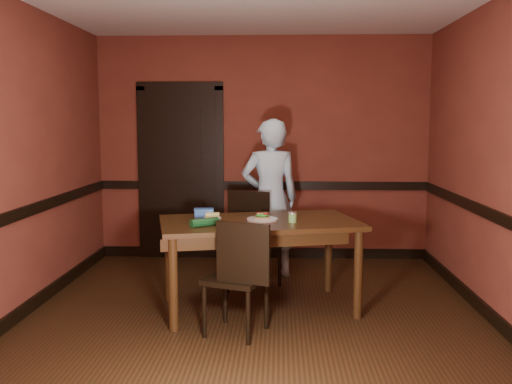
# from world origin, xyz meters

# --- Properties ---
(floor) EXTENTS (4.00, 4.50, 0.01)m
(floor) POSITION_xyz_m (0.00, 0.00, 0.00)
(floor) COLOR black
(floor) RESTS_ON ground
(wall_back) EXTENTS (4.00, 0.02, 2.70)m
(wall_back) POSITION_xyz_m (0.00, 2.25, 1.35)
(wall_back) COLOR maroon
(wall_back) RESTS_ON ground
(wall_front) EXTENTS (4.00, 0.02, 2.70)m
(wall_front) POSITION_xyz_m (0.00, -2.25, 1.35)
(wall_front) COLOR maroon
(wall_front) RESTS_ON ground
(wall_left) EXTENTS (0.02, 4.50, 2.70)m
(wall_left) POSITION_xyz_m (-2.00, 0.00, 1.35)
(wall_left) COLOR maroon
(wall_left) RESTS_ON ground
(wall_right) EXTENTS (0.02, 4.50, 2.70)m
(wall_right) POSITION_xyz_m (2.00, 0.00, 1.35)
(wall_right) COLOR maroon
(wall_right) RESTS_ON ground
(dado_back) EXTENTS (4.00, 0.03, 0.10)m
(dado_back) POSITION_xyz_m (0.00, 2.23, 0.90)
(dado_back) COLOR black
(dado_back) RESTS_ON ground
(dado_left) EXTENTS (0.03, 4.50, 0.10)m
(dado_left) POSITION_xyz_m (-1.99, 0.00, 0.90)
(dado_left) COLOR black
(dado_left) RESTS_ON ground
(dado_right) EXTENTS (0.03, 4.50, 0.10)m
(dado_right) POSITION_xyz_m (1.99, 0.00, 0.90)
(dado_right) COLOR black
(dado_right) RESTS_ON ground
(baseboard_back) EXTENTS (4.00, 0.03, 0.12)m
(baseboard_back) POSITION_xyz_m (0.00, 2.23, 0.06)
(baseboard_back) COLOR black
(baseboard_back) RESTS_ON ground
(baseboard_left) EXTENTS (0.03, 4.50, 0.12)m
(baseboard_left) POSITION_xyz_m (-1.99, 0.00, 0.06)
(baseboard_left) COLOR black
(baseboard_left) RESTS_ON ground
(baseboard_right) EXTENTS (0.03, 4.50, 0.12)m
(baseboard_right) POSITION_xyz_m (1.99, 0.00, 0.06)
(baseboard_right) COLOR black
(baseboard_right) RESTS_ON ground
(door) EXTENTS (1.05, 0.07, 2.20)m
(door) POSITION_xyz_m (-1.00, 2.22, 1.09)
(door) COLOR black
(door) RESTS_ON ground
(dining_table) EXTENTS (1.90, 1.34, 0.81)m
(dining_table) POSITION_xyz_m (0.03, 0.27, 0.40)
(dining_table) COLOR #301C0C
(dining_table) RESTS_ON floor
(chair_far) EXTENTS (0.58, 0.58, 0.97)m
(chair_far) POSITION_xyz_m (-0.04, 0.85, 0.49)
(chair_far) COLOR black
(chair_far) RESTS_ON floor
(chair_near) EXTENTS (0.55, 0.55, 0.92)m
(chair_near) POSITION_xyz_m (-0.13, -0.33, 0.46)
(chair_near) COLOR black
(chair_near) RESTS_ON floor
(person) EXTENTS (0.69, 0.53, 1.71)m
(person) POSITION_xyz_m (0.11, 1.41, 0.85)
(person) COLOR #B0D7EE
(person) RESTS_ON floor
(sandwich_plate) EXTENTS (0.27, 0.27, 0.07)m
(sandwich_plate) POSITION_xyz_m (0.06, 0.27, 0.83)
(sandwich_plate) COLOR silver
(sandwich_plate) RESTS_ON dining_table
(sauce_jar) EXTENTS (0.07, 0.07, 0.09)m
(sauce_jar) POSITION_xyz_m (0.32, 0.19, 0.85)
(sauce_jar) COLOR #659547
(sauce_jar) RESTS_ON dining_table
(cheese_saucer) EXTENTS (0.16, 0.16, 0.05)m
(cheese_saucer) POSITION_xyz_m (-0.39, 0.36, 0.83)
(cheese_saucer) COLOR silver
(cheese_saucer) RESTS_ON dining_table
(food_tub) EXTENTS (0.19, 0.14, 0.08)m
(food_tub) POSITION_xyz_m (-0.48, 0.45, 0.84)
(food_tub) COLOR #3363B9
(food_tub) RESTS_ON dining_table
(wrapped_veg) EXTENTS (0.24, 0.21, 0.07)m
(wrapped_veg) POSITION_xyz_m (-0.41, -0.04, 0.84)
(wrapped_veg) COLOR #103918
(wrapped_veg) RESTS_ON dining_table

